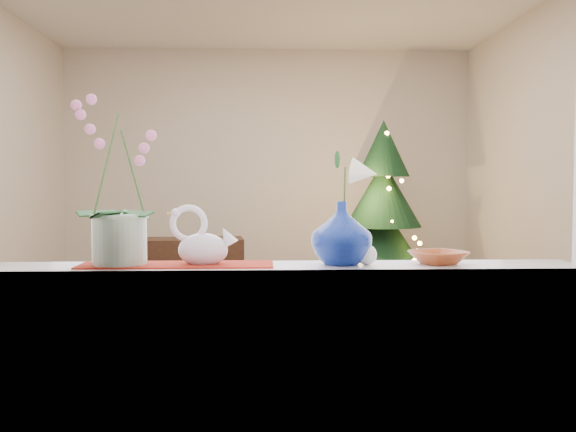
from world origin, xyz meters
The scene contains 16 objects.
ground centered at (0.00, 0.00, 0.00)m, with size 5.00×5.00×0.00m, color #3D2818.
wall_back centered at (0.00, 2.50, 1.35)m, with size 4.50×0.10×2.70m, color beige.
wall_front centered at (0.00, -2.50, 1.35)m, with size 4.50×0.10×2.70m, color beige.
wall_right centered at (2.25, 0.00, 1.35)m, with size 0.10×5.00×2.70m, color beige.
window_apron centered at (0.00, -2.46, 0.44)m, with size 2.20×0.08×0.88m, color white.
windowsill centered at (0.00, -2.37, 0.90)m, with size 2.20×0.26×0.04m, color white.
window_frame centered at (0.00, -2.47, 1.70)m, with size 2.22×0.06×1.60m, color white, non-canonical shape.
runner centered at (-0.38, -2.37, 0.92)m, with size 0.70×0.20×0.01m, color maroon.
orchid_pot centered at (-0.59, -2.37, 1.23)m, with size 0.21×0.21×0.62m, color white, non-canonical shape.
swan centered at (-0.28, -2.37, 1.02)m, with size 0.25×0.11×0.21m, color silver, non-canonical shape.
blue_vase centered at (0.22, -2.36, 1.05)m, with size 0.26×0.26×0.27m, color navy.
lily centered at (0.22, -2.36, 1.29)m, with size 0.15×0.08×0.20m, color white, non-canonical shape.
paperweight centered at (0.31, -2.38, 0.96)m, with size 0.08×0.08×0.08m, color white.
amber_dish centered at (0.58, -2.36, 0.94)m, with size 0.17×0.17×0.04m, color #98401D.
xmas_tree centered at (1.15, 1.70, 0.92)m, with size 1.01×1.01×1.85m, color black, non-canonical shape.
side_table centered at (-0.72, 1.45, 0.34)m, with size 0.92×0.46×0.69m, color black.
Camera 1 is at (-0.07, -4.70, 1.22)m, focal length 40.00 mm.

